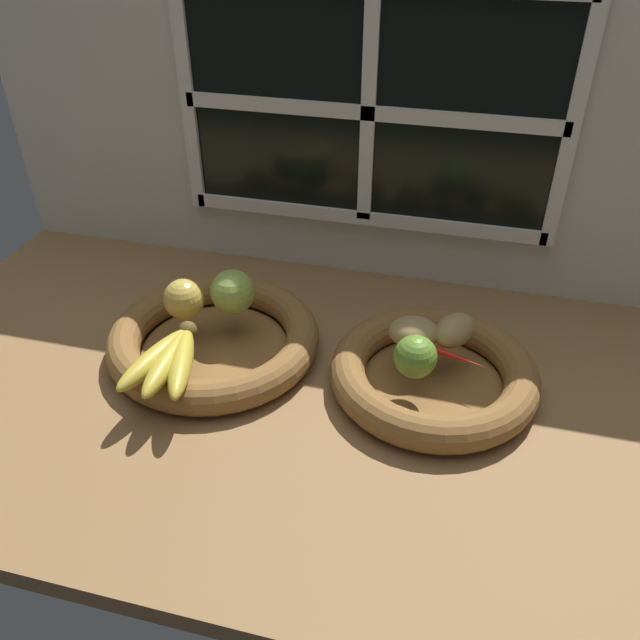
% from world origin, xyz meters
% --- Properties ---
extents(ground_plane, '(1.40, 0.90, 0.03)m').
position_xyz_m(ground_plane, '(0.00, 0.00, -0.01)').
color(ground_plane, olive).
extents(back_wall, '(1.40, 0.05, 0.55)m').
position_xyz_m(back_wall, '(0.00, 0.30, 0.28)').
color(back_wall, silver).
rests_on(back_wall, ground_plane).
extents(fruit_bowl_left, '(0.34, 0.34, 0.05)m').
position_xyz_m(fruit_bowl_left, '(-0.18, -0.02, 0.02)').
color(fruit_bowl_left, brown).
rests_on(fruit_bowl_left, ground_plane).
extents(fruit_bowl_right, '(0.31, 0.31, 0.05)m').
position_xyz_m(fruit_bowl_right, '(0.17, -0.02, 0.02)').
color(fruit_bowl_right, brown).
rests_on(fruit_bowl_right, ground_plane).
extents(apple_green_back, '(0.07, 0.07, 0.07)m').
position_xyz_m(apple_green_back, '(-0.16, 0.03, 0.09)').
color(apple_green_back, '#99B74C').
rests_on(apple_green_back, fruit_bowl_left).
extents(apple_golden_left, '(0.06, 0.06, 0.06)m').
position_xyz_m(apple_golden_left, '(-0.23, -0.01, 0.08)').
color(apple_golden_left, gold).
rests_on(apple_golden_left, fruit_bowl_left).
extents(banana_bunch_front, '(0.11, 0.17, 0.03)m').
position_xyz_m(banana_bunch_front, '(-0.20, -0.13, 0.07)').
color(banana_bunch_front, gold).
rests_on(banana_bunch_front, fruit_bowl_left).
extents(potato_back, '(0.08, 0.09, 0.05)m').
position_xyz_m(potato_back, '(0.19, 0.03, 0.08)').
color(potato_back, '#A38451').
rests_on(potato_back, fruit_bowl_right).
extents(potato_oblong, '(0.08, 0.07, 0.04)m').
position_xyz_m(potato_oblong, '(0.13, 0.01, 0.07)').
color(potato_oblong, '#A38451').
rests_on(potato_oblong, fruit_bowl_right).
extents(lime_near, '(0.06, 0.06, 0.06)m').
position_xyz_m(lime_near, '(0.14, -0.06, 0.08)').
color(lime_near, olive).
rests_on(lime_near, fruit_bowl_right).
extents(chili_pepper, '(0.14, 0.06, 0.02)m').
position_xyz_m(chili_pepper, '(0.17, -0.01, 0.06)').
color(chili_pepper, red).
rests_on(chili_pepper, fruit_bowl_right).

